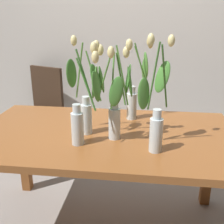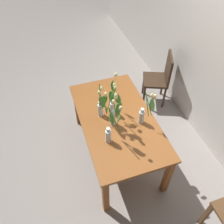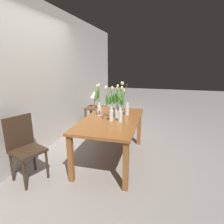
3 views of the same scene
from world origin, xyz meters
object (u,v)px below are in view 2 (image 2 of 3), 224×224
dining_table (117,123)px  tulip_vase_4 (113,102)px  dining_chair (161,77)px  tulip_vase_2 (111,130)px  tulip_vase_1 (101,106)px  tulip_vase_3 (113,111)px  tulip_vase_0 (145,113)px

dining_table → tulip_vase_4: bearing=-172.1°
dining_chair → tulip_vase_2: bearing=-47.8°
dining_table → tulip_vase_4: tulip_vase_4 is taller
dining_table → tulip_vase_1: bearing=-116.5°
tulip_vase_2 → tulip_vase_3: size_ratio=1.05×
tulip_vase_0 → tulip_vase_3: tulip_vase_3 is taller
dining_table → tulip_vase_1: size_ratio=2.90×
dining_table → tulip_vase_3: 0.34m
tulip_vase_3 → tulip_vase_4: bearing=160.6°
dining_table → tulip_vase_1: tulip_vase_1 is taller
tulip_vase_2 → dining_chair: (-1.12, 1.24, -0.41)m
tulip_vase_0 → tulip_vase_2: size_ratio=0.93×
tulip_vase_0 → tulip_vase_3: size_ratio=0.98×
dining_table → tulip_vase_1: 0.34m
dining_table → tulip_vase_4: 0.30m
tulip_vase_4 → dining_chair: tulip_vase_4 is taller
tulip_vase_3 → tulip_vase_4: (-0.18, 0.06, -0.04)m
tulip_vase_1 → tulip_vase_4: 0.16m
tulip_vase_1 → tulip_vase_2: size_ratio=0.93×
dining_table → tulip_vase_2: tulip_vase_2 is taller
dining_table → tulip_vase_0: 0.43m
tulip_vase_2 → dining_table: bearing=148.3°
tulip_vase_0 → tulip_vase_2: 0.47m
tulip_vase_1 → tulip_vase_2: tulip_vase_2 is taller
tulip_vase_4 → tulip_vase_2: bearing=-22.8°
dining_chair → tulip_vase_0: bearing=-37.8°
tulip_vase_4 → dining_chair: 1.35m
tulip_vase_0 → tulip_vase_4: 0.41m
tulip_vase_0 → tulip_vase_1: size_ratio=0.99×
tulip_vase_0 → tulip_vase_1: tulip_vase_1 is taller
tulip_vase_4 → tulip_vase_1: bearing=-84.0°
tulip_vase_2 → tulip_vase_4: 0.43m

